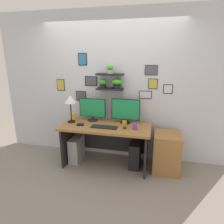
{
  "coord_description": "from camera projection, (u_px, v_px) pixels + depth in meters",
  "views": [
    {
      "loc": [
        0.81,
        -3.06,
        1.9
      ],
      "look_at": [
        0.1,
        0.05,
        0.99
      ],
      "focal_mm": 31.21,
      "sensor_mm": 36.0,
      "label": 1
    }
  ],
  "objects": [
    {
      "name": "desk_lamp",
      "position": [
        70.0,
        101.0,
        3.42
      ],
      "size": [
        0.21,
        0.21,
        0.49
      ],
      "color": "black",
      "rests_on": "desk"
    },
    {
      "name": "scissors_tray",
      "position": [
        80.0,
        125.0,
        3.36
      ],
      "size": [
        0.14,
        0.11,
        0.02
      ],
      "primitive_type": "cube",
      "rotation": [
        0.0,
        0.0,
        0.31
      ],
      "color": "black",
      "rests_on": "desk"
    },
    {
      "name": "keyboard",
      "position": [
        104.0,
        127.0,
        3.26
      ],
      "size": [
        0.44,
        0.14,
        0.02
      ],
      "primitive_type": "cube",
      "color": "black",
      "rests_on": "desk"
    },
    {
      "name": "water_cup",
      "position": [
        74.0,
        116.0,
        3.68
      ],
      "size": [
        0.07,
        0.07,
        0.11
      ],
      "primitive_type": "cylinder",
      "color": "yellow",
      "rests_on": "desk"
    },
    {
      "name": "pen_cup",
      "position": [
        135.0,
        126.0,
        3.17
      ],
      "size": [
        0.07,
        0.07,
        0.1
      ],
      "primitive_type": "cylinder",
      "color": "purple",
      "rests_on": "desk"
    },
    {
      "name": "back_wall_assembly",
      "position": [
        111.0,
        87.0,
        3.6
      ],
      "size": [
        4.4,
        0.24,
        2.7
      ],
      "color": "silver",
      "rests_on": "ground"
    },
    {
      "name": "monitor_right",
      "position": [
        126.0,
        111.0,
        3.43
      ],
      "size": [
        0.5,
        0.18,
        0.44
      ],
      "color": "black",
      "rests_on": "desk"
    },
    {
      "name": "computer_tower_left",
      "position": [
        77.0,
        149.0,
        3.65
      ],
      "size": [
        0.18,
        0.4,
        0.46
      ],
      "primitive_type": "cube",
      "color": "#99999E",
      "rests_on": "ground"
    },
    {
      "name": "computer_tower_right",
      "position": [
        135.0,
        154.0,
        3.46
      ],
      "size": [
        0.18,
        0.4,
        0.46
      ],
      "primitive_type": "cube",
      "color": "black",
      "rests_on": "ground"
    },
    {
      "name": "desk",
      "position": [
        107.0,
        136.0,
        3.47
      ],
      "size": [
        1.54,
        0.68,
        0.75
      ],
      "color": "#9E6B38",
      "rests_on": "ground"
    },
    {
      "name": "monitor_left",
      "position": [
        92.0,
        109.0,
        3.57
      ],
      "size": [
        0.49,
        0.18,
        0.42
      ],
      "color": "black",
      "rests_on": "desk"
    },
    {
      "name": "computer_mouse",
      "position": [
        125.0,
        128.0,
        3.21
      ],
      "size": [
        0.06,
        0.09,
        0.03
      ],
      "primitive_type": "ellipsoid",
      "color": "black",
      "rests_on": "desk"
    },
    {
      "name": "ground_plane",
      "position": [
        106.0,
        164.0,
        3.56
      ],
      "size": [
        8.0,
        8.0,
        0.0
      ],
      "primitive_type": "plane",
      "color": "gray"
    },
    {
      "name": "coffee_mug",
      "position": [
        124.0,
        124.0,
        3.32
      ],
      "size": [
        0.08,
        0.08,
        0.09
      ],
      "primitive_type": "cylinder",
      "color": "orange",
      "rests_on": "desk"
    },
    {
      "name": "drawer_cabinet",
      "position": [
        166.0,
        152.0,
        3.31
      ],
      "size": [
        0.44,
        0.5,
        0.66
      ],
      "primitive_type": "cube",
      "color": "#9E6B38",
      "rests_on": "ground"
    }
  ]
}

